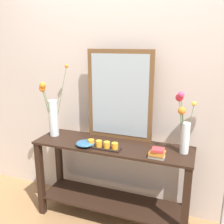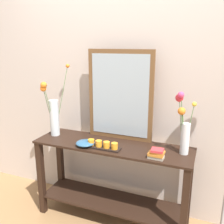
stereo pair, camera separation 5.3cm
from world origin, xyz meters
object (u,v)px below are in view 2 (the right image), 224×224
(console_table, at_px, (112,175))
(mirror_leaning, at_px, (120,96))
(candle_tray, at_px, (103,145))
(decorative_bowl, at_px, (85,143))
(book_stack, at_px, (157,154))
(tall_vase_left, at_px, (53,113))
(vase_right, at_px, (184,127))

(console_table, bearing_deg, mirror_leaning, 86.89)
(console_table, height_order, candle_tray, candle_tray)
(decorative_bowl, xyz_separation_m, book_stack, (0.64, -0.01, 0.01))
(mirror_leaning, bearing_deg, book_stack, -36.23)
(book_stack, bearing_deg, mirror_leaning, 143.77)
(console_table, distance_m, decorative_bowl, 0.41)
(mirror_leaning, height_order, candle_tray, mirror_leaning)
(console_table, xyz_separation_m, tall_vase_left, (-0.62, 0.01, 0.53))
(console_table, relative_size, decorative_bowl, 8.60)
(vase_right, relative_size, decorative_bowl, 3.12)
(console_table, height_order, decorative_bowl, decorative_bowl)
(decorative_bowl, bearing_deg, console_table, 30.35)
(console_table, relative_size, book_stack, 11.04)
(mirror_leaning, xyz_separation_m, candle_tray, (-0.05, -0.29, -0.39))
(mirror_leaning, relative_size, candle_tray, 2.63)
(tall_vase_left, height_order, book_stack, tall_vase_left)
(tall_vase_left, relative_size, decorative_bowl, 4.12)
(mirror_leaning, distance_m, book_stack, 0.65)
(vase_right, bearing_deg, mirror_leaning, 166.77)
(decorative_bowl, height_order, book_stack, book_stack)
(mirror_leaning, relative_size, tall_vase_left, 1.21)
(mirror_leaning, distance_m, vase_right, 0.64)
(candle_tray, relative_size, decorative_bowl, 1.89)
(vase_right, distance_m, decorative_bowl, 0.86)
(vase_right, bearing_deg, candle_tray, -167.30)
(mirror_leaning, height_order, decorative_bowl, mirror_leaning)
(tall_vase_left, bearing_deg, console_table, -1.18)
(vase_right, distance_m, book_stack, 0.31)
(candle_tray, bearing_deg, decorative_bowl, -176.87)
(candle_tray, relative_size, book_stack, 2.43)
(console_table, distance_m, tall_vase_left, 0.82)
(tall_vase_left, distance_m, vase_right, 1.23)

